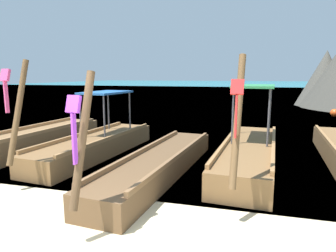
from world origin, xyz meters
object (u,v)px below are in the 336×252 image
at_px(longtail_boat_pink_ribbon, 96,144).
at_px(longtail_boat_blue_ribbon, 28,142).
at_px(mooring_buoy_near, 334,113).
at_px(longtail_boat_red_ribbon, 249,152).
at_px(longtail_boat_violet_ribbon, 159,164).

bearing_deg(longtail_boat_pink_ribbon, longtail_boat_blue_ribbon, -170.68).
height_order(longtail_boat_blue_ribbon, longtail_boat_pink_ribbon, longtail_boat_blue_ribbon).
bearing_deg(mooring_buoy_near, longtail_boat_red_ribbon, -113.16).
bearing_deg(longtail_boat_blue_ribbon, longtail_boat_red_ribbon, 4.44).
xyz_separation_m(longtail_boat_pink_ribbon, mooring_buoy_near, (9.08, 11.03, -0.11)).
relative_size(longtail_boat_pink_ribbon, mooring_buoy_near, 12.12).
bearing_deg(longtail_boat_violet_ribbon, longtail_boat_blue_ribbon, 169.04).
bearing_deg(longtail_boat_pink_ribbon, longtail_boat_red_ribbon, 2.08).
height_order(longtail_boat_red_ribbon, mooring_buoy_near, longtail_boat_red_ribbon).
bearing_deg(longtail_boat_pink_ribbon, longtail_boat_violet_ribbon, -27.20).
relative_size(longtail_boat_red_ribbon, mooring_buoy_near, 13.27).
xyz_separation_m(longtail_boat_blue_ribbon, mooring_buoy_near, (11.19, 11.38, -0.11)).
distance_m(longtail_boat_blue_ribbon, longtail_boat_red_ribbon, 6.56).
relative_size(longtail_boat_violet_ribbon, mooring_buoy_near, 13.10).
relative_size(longtail_boat_blue_ribbon, longtail_boat_violet_ribbon, 1.03).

